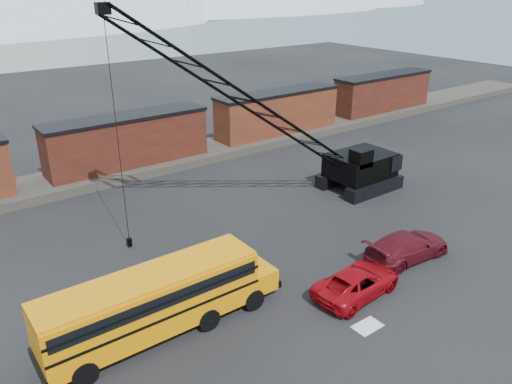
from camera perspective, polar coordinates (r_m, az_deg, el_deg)
ground at (r=26.83m, az=5.41°, el=-11.18°), size 160.00×160.00×0.00m
gravel_berm at (r=43.66m, az=-14.14°, el=2.73°), size 120.00×5.00×0.70m
boxcar_mid at (r=42.90m, az=-14.45°, el=5.74°), size 13.70×3.10×4.17m
boxcar_east_near at (r=50.80m, az=2.50°, el=9.13°), size 13.70×3.10×4.17m
boxcar_east_far at (r=61.92m, az=14.31°, el=11.01°), size 13.70×3.10×4.17m
snow_patch at (r=24.93m, az=12.63°, el=-14.73°), size 1.40×0.90×0.02m
school_bus at (r=23.40m, az=-11.04°, el=-11.95°), size 11.65×2.65×3.19m
red_pickup at (r=26.60m, az=11.47°, el=-10.06°), size 5.37×2.83×1.44m
maroon_suv at (r=30.42m, az=16.90°, el=-5.93°), size 5.73×2.68×1.62m
crawler_crane at (r=32.22m, az=-0.04°, el=9.74°), size 21.55×4.43×14.23m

